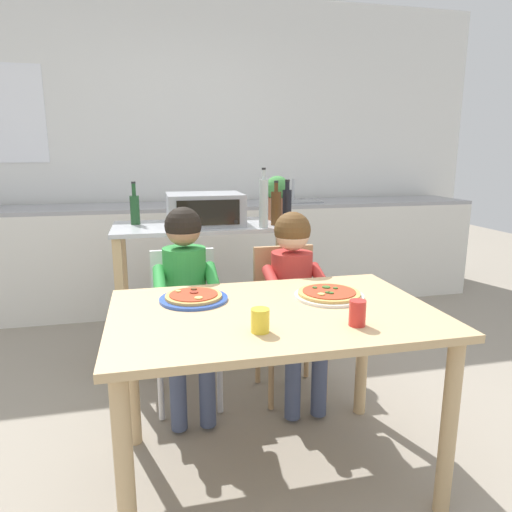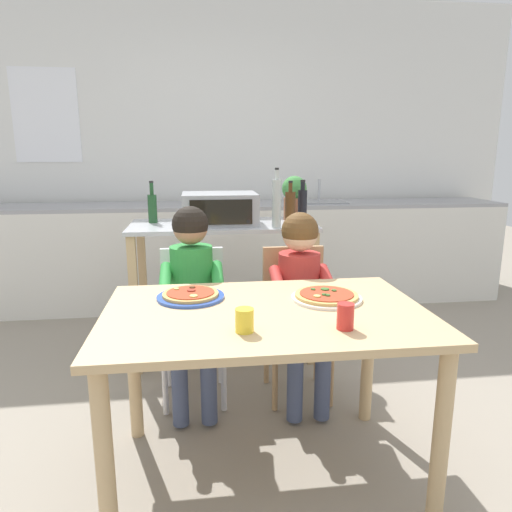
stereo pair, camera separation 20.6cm
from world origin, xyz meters
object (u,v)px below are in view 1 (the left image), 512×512
object	(u,v)px
bottle_dark_olive_oil	(135,208)
dining_chair_left	(185,315)
bottle_slim_sauce	(264,203)
potted_herb_plant	(277,196)
child_in_red_shirt	(295,284)
pizza_plate_white	(329,294)
bottle_tall_green_wine	(276,207)
drinking_cup_red	(357,313)
pizza_plate_blue_rimmed	(194,297)
toaster_oven	(205,209)
child_in_green_shirt	(186,287)
drinking_cup_yellow	(260,320)
dining_table	(273,335)
kitchen_island_cart	(209,269)
dining_chair_right	(288,309)
bottle_brown_beer	(287,205)

from	to	relation	value
bottle_dark_olive_oil	dining_chair_left	world-z (taller)	bottle_dark_olive_oil
bottle_slim_sauce	dining_chair_left	distance (m)	0.82
bottle_slim_sauce	potted_herb_plant	bearing A→B (deg)	61.42
child_in_red_shirt	dining_chair_left	bearing A→B (deg)	164.93
bottle_slim_sauce	pizza_plate_white	size ratio (longest dim) A/B	1.22
bottle_tall_green_wine	drinking_cup_red	bearing A→B (deg)	-93.07
pizza_plate_blue_rimmed	toaster_oven	bearing A→B (deg)	80.18
child_in_green_shirt	drinking_cup_yellow	distance (m)	0.84
bottle_tall_green_wine	dining_table	xyz separation A→B (m)	(-0.32, -1.11, -0.37)
kitchen_island_cart	child_in_red_shirt	size ratio (longest dim) A/B	1.16
bottle_tall_green_wine	dining_chair_left	bearing A→B (deg)	-147.35
toaster_oven	potted_herb_plant	bearing A→B (deg)	13.82
pizza_plate_blue_rimmed	pizza_plate_white	distance (m)	0.57
dining_table	child_in_red_shirt	xyz separation A→B (m)	(0.27, 0.57, 0.03)
child_in_green_shirt	drinking_cup_red	distance (m)	0.99
toaster_oven	dining_table	bearing A→B (deg)	-84.69
pizza_plate_white	bottle_slim_sauce	bearing A→B (deg)	93.39
dining_chair_right	child_in_green_shirt	distance (m)	0.60
drinking_cup_yellow	dining_chair_right	bearing A→B (deg)	67.26
bottle_tall_green_wine	potted_herb_plant	distance (m)	0.25
bottle_dark_olive_oil	bottle_tall_green_wine	bearing A→B (deg)	-15.09
kitchen_island_cart	bottle_tall_green_wine	world-z (taller)	bottle_tall_green_wine
toaster_oven	child_in_red_shirt	world-z (taller)	toaster_oven
toaster_oven	bottle_brown_beer	size ratio (longest dim) A/B	1.67
potted_herb_plant	dining_chair_right	bearing A→B (deg)	-100.24
kitchen_island_cart	dining_chair_right	xyz separation A→B (m)	(0.37, -0.56, -0.12)
bottle_slim_sauce	bottle_dark_olive_oil	world-z (taller)	bottle_slim_sauce
child_in_green_shirt	pizza_plate_white	xyz separation A→B (m)	(0.56, -0.50, 0.07)
toaster_oven	pizza_plate_white	bearing A→B (deg)	-71.06
kitchen_island_cart	dining_chair_right	world-z (taller)	kitchen_island_cart
kitchen_island_cart	bottle_slim_sauce	size ratio (longest dim) A/B	3.28
bottle_brown_beer	dining_chair_right	bearing A→B (deg)	-105.66
bottle_slim_sauce	drinking_cup_yellow	size ratio (longest dim) A/B	4.31
toaster_oven	potted_herb_plant	xyz separation A→B (m)	(0.50, 0.12, 0.06)
bottle_dark_olive_oil	pizza_plate_white	size ratio (longest dim) A/B	0.91
toaster_oven	pizza_plate_white	size ratio (longest dim) A/B	1.58
bottle_tall_green_wine	pizza_plate_blue_rimmed	bearing A→B (deg)	-123.51
bottle_dark_olive_oil	drinking_cup_red	xyz separation A→B (m)	(0.79, -1.57, -0.21)
drinking_cup_yellow	child_in_red_shirt	bearing A→B (deg)	64.17
dining_chair_left	pizza_plate_blue_rimmed	bearing A→B (deg)	-90.00
bottle_slim_sauce	pizza_plate_white	distance (m)	0.97
bottle_dark_olive_oil	potted_herb_plant	xyz separation A→B (m)	(0.93, 0.01, 0.06)
bottle_slim_sauce	bottle_dark_olive_oil	bearing A→B (deg)	157.54
kitchen_island_cart	dining_chair_right	bearing A→B (deg)	-56.49
child_in_green_shirt	pizza_plate_white	size ratio (longest dim) A/B	3.57
potted_herb_plant	dining_chair_left	world-z (taller)	potted_herb_plant
bottle_brown_beer	pizza_plate_blue_rimmed	world-z (taller)	bottle_brown_beer
bottle_dark_olive_oil	toaster_oven	bearing A→B (deg)	-15.39
kitchen_island_cart	toaster_oven	world-z (taller)	toaster_oven
kitchen_island_cart	dining_chair_left	bearing A→B (deg)	-110.56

